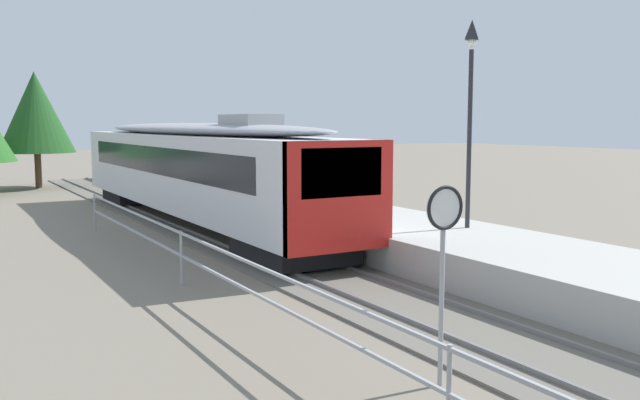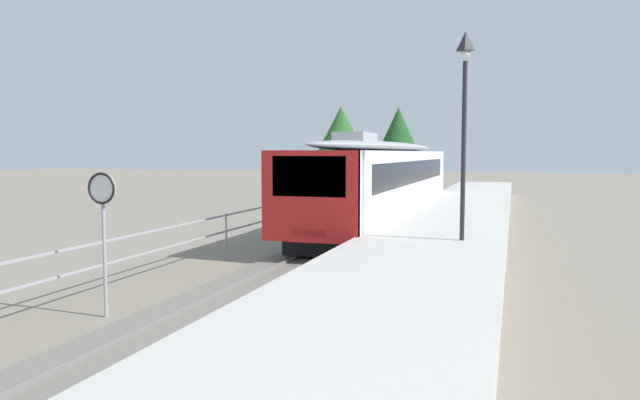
# 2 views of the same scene
# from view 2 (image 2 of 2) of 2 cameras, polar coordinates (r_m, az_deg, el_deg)

# --- Properties ---
(ground_plane) EXTENTS (160.00, 160.00, 0.00)m
(ground_plane) POSITION_cam_2_polar(r_m,az_deg,el_deg) (19.93, -6.90, -4.62)
(ground_plane) COLOR slate
(track_rails) EXTENTS (3.20, 60.00, 0.14)m
(track_rails) POSITION_cam_2_polar(r_m,az_deg,el_deg) (18.87, 1.41, -5.01)
(track_rails) COLOR #6B665B
(track_rails) RESTS_ON ground
(commuter_train) EXTENTS (2.82, 20.10, 3.74)m
(commuter_train) POSITION_cam_2_polar(r_m,az_deg,el_deg) (25.84, 6.17, 2.27)
(commuter_train) COLOR silver
(commuter_train) RESTS_ON track_rails
(station_platform) EXTENTS (3.90, 60.00, 0.90)m
(station_platform) POSITION_cam_2_polar(r_m,az_deg,el_deg) (18.15, 11.32, -4.15)
(station_platform) COLOR #B7B5AD
(station_platform) RESTS_ON ground
(platform_lamp_mid_platform) EXTENTS (0.34, 0.34, 5.35)m
(platform_lamp_mid_platform) POSITION_cam_2_polar(r_m,az_deg,el_deg) (15.80, 13.73, 9.70)
(platform_lamp_mid_platform) COLOR #232328
(platform_lamp_mid_platform) RESTS_ON station_platform
(speed_limit_sign) EXTENTS (0.61, 0.10, 2.81)m
(speed_limit_sign) POSITION_cam_2_polar(r_m,az_deg,el_deg) (12.01, -20.19, -0.72)
(speed_limit_sign) COLOR #9EA0A5
(speed_limit_sign) RESTS_ON ground
(tree_behind_carpark) EXTENTS (4.13, 4.13, 6.48)m
(tree_behind_carpark) POSITION_cam_2_polar(r_m,az_deg,el_deg) (43.93, 7.54, 5.90)
(tree_behind_carpark) COLOR brown
(tree_behind_carpark) RESTS_ON ground
(tree_behind_station_far) EXTENTS (5.05, 5.05, 6.49)m
(tree_behind_station_far) POSITION_cam_2_polar(r_m,az_deg,el_deg) (42.74, 2.03, 5.78)
(tree_behind_station_far) COLOR brown
(tree_behind_station_far) RESTS_ON ground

